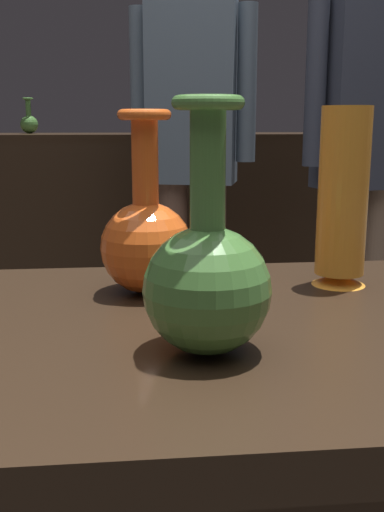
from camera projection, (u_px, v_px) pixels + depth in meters
back_display_shelf at (143, 237)px, 2.99m from camera, size 2.60×0.40×0.99m
vase_centerpiece at (207, 278)px, 0.68m from camera, size 0.14×0.14×0.28m
vase_left_accent at (146, 238)px, 0.92m from camera, size 0.14×0.14×0.27m
vase_right_accent at (343, 199)px, 0.95m from camera, size 0.08×0.08×0.28m
shelf_vase_left at (29, 122)px, 2.87m from camera, size 0.08×0.08×0.16m
visitor_center_back at (192, 139)px, 2.29m from camera, size 0.45×0.26×1.66m
visitor_near_right at (364, 142)px, 2.13m from camera, size 0.46×0.25×1.66m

